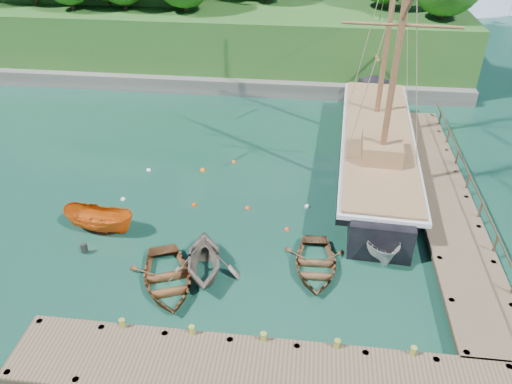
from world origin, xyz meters
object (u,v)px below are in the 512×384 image
rowboat_0 (168,285)px  cabin_boat_white (372,248)px  motorboat_orange (102,230)px  schooner (376,153)px  rowboat_1 (205,273)px  rowboat_2 (315,270)px

rowboat_0 → cabin_boat_white: size_ratio=1.08×
motorboat_orange → schooner: size_ratio=0.16×
rowboat_1 → rowboat_2: (5.44, 0.91, 0.00)m
rowboat_2 → schooner: 11.47m
rowboat_0 → motorboat_orange: size_ratio=1.15×
rowboat_2 → schooner: schooner is taller
rowboat_1 → schooner: schooner is taller
rowboat_2 → motorboat_orange: 12.01m
motorboat_orange → cabin_boat_white: cabin_boat_white is taller
motorboat_orange → cabin_boat_white: bearing=-80.2°
rowboat_2 → motorboat_orange: motorboat_orange is taller
rowboat_0 → cabin_boat_white: 10.78m
rowboat_2 → motorboat_orange: bearing=168.9°
schooner → cabin_boat_white: bearing=-92.0°
rowboat_0 → cabin_boat_white: bearing=-0.1°
rowboat_1 → cabin_boat_white: bearing=8.0°
rowboat_2 → cabin_boat_white: bearing=32.2°
rowboat_0 → rowboat_2: rowboat_0 is taller
schooner → rowboat_2: bearing=-106.1°
rowboat_0 → rowboat_1: 1.91m
rowboat_2 → motorboat_orange: (-11.87, 1.85, 0.00)m
rowboat_0 → motorboat_orange: bearing=120.2°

